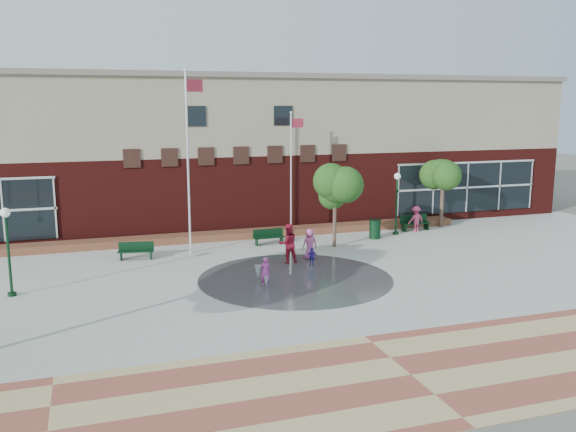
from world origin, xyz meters
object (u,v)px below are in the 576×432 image
object	(u,v)px
flagpole_left	(189,153)
flagpole_right	(292,168)
bench_left	(136,254)
trash_can	(375,229)
child_splash	(265,271)

from	to	relation	value
flagpole_left	flagpole_right	size ratio (longest dim) A/B	1.29
flagpole_right	bench_left	world-z (taller)	flagpole_right
flagpole_left	bench_left	distance (m)	5.57
bench_left	flagpole_left	bearing A→B (deg)	19.78
flagpole_right	trash_can	xyz separation A→B (m)	(4.30, -1.85, -3.38)
flagpole_left	flagpole_right	bearing A→B (deg)	-5.98
flagpole_left	child_splash	bearing A→B (deg)	-96.83
flagpole_left	child_splash	world-z (taller)	flagpole_left
flagpole_right	child_splash	world-z (taller)	flagpole_right
bench_left	trash_can	xyz separation A→B (m)	(13.09, 0.56, 0.29)
flagpole_right	trash_can	size ratio (longest dim) A/B	6.37
bench_left	trash_can	bearing A→B (deg)	13.14
bench_left	child_splash	size ratio (longest dim) A/B	1.44
bench_left	child_splash	xyz separation A→B (m)	(4.78, -6.05, 0.33)
flagpole_left	trash_can	bearing A→B (deg)	-23.40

